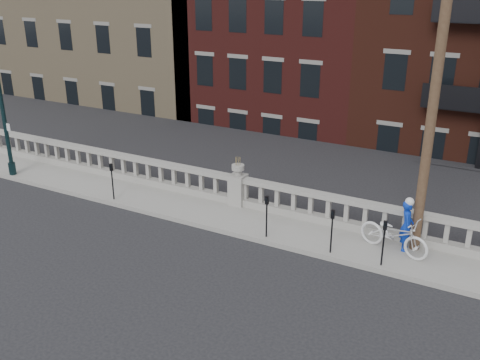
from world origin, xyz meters
name	(u,v)px	position (x,y,z in m)	size (l,w,h in m)	color
ground	(174,255)	(0.00, 0.00, 0.00)	(120.00, 120.00, 0.00)	black
sidewalk	(225,216)	(0.00, 3.00, 0.07)	(32.00, 2.20, 0.15)	gray
balustrade	(238,191)	(0.00, 3.95, 0.64)	(28.00, 0.34, 1.03)	gray
planter_pedestal	(238,186)	(0.00, 3.95, 0.83)	(0.55, 0.55, 1.76)	gray
lower_level	(393,62)	(0.56, 23.04, 2.63)	(80.00, 44.00, 20.80)	#605E59
utility_pole	(437,77)	(6.20, 3.60, 5.24)	(1.60, 0.28, 10.00)	#422D1E
streetlight_pole	(5,125)	(-9.50, 2.15, 2.21)	(0.40, 0.28, 5.20)	black
parking_meter_a	(112,177)	(-4.16, 2.15, 1.00)	(0.10, 0.09, 1.36)	black
parking_meter_b	(267,212)	(2.00, 2.15, 1.00)	(0.10, 0.09, 1.36)	black
parking_meter_c	(332,226)	(4.09, 2.15, 1.00)	(0.10, 0.09, 1.36)	black
parking_meter_d	(384,238)	(5.59, 2.15, 1.00)	(0.10, 0.09, 1.36)	black
bicycle	(394,234)	(5.67, 3.10, 0.71)	(0.75, 2.15, 1.13)	silver
cyclist	(407,225)	(5.94, 3.40, 0.92)	(0.56, 0.37, 1.55)	#0B2EAF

